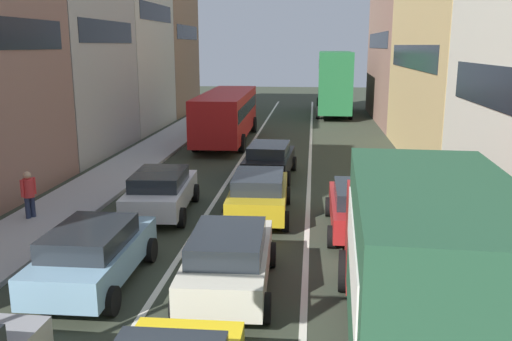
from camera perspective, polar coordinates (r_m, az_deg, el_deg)
name	(u,v)px	position (r m, az deg, el deg)	size (l,w,h in m)	color
sidewalk_left	(136,161)	(27.06, -12.44, 0.96)	(2.60, 64.00, 0.14)	#AEAEAE
lane_stripe_left	(238,165)	(25.94, -1.89, 0.61)	(0.16, 60.00, 0.01)	silver
lane_stripe_right	(310,166)	(25.70, 5.65, 0.43)	(0.16, 60.00, 0.01)	silver
building_row_left	(41,29)	(30.45, -21.57, 13.56)	(7.20, 43.90, 14.18)	#9E7556
building_row_right	(479,59)	(29.51, 22.35, 10.72)	(7.20, 43.90, 11.02)	#936B5B
removalist_box_truck	(422,263)	(9.74, 17.00, -9.24)	(2.95, 7.79, 3.58)	#A51E1E
sedan_centre_lane_second	(229,259)	(12.63, -2.87, -9.20)	(2.18, 4.36, 1.49)	beige
wagon_left_lane_second	(93,253)	(13.48, -16.66, -8.29)	(2.10, 4.32, 1.49)	#759EB7
hatchback_centre_lane_third	(259,193)	(17.96, 0.29, -2.40)	(2.17, 4.36, 1.49)	#B29319
sedan_left_lane_third	(161,191)	(18.55, -9.91, -2.10)	(2.29, 4.41, 1.49)	silver
coupe_centre_lane_fourth	(269,159)	(23.27, 1.40, 1.17)	(2.23, 4.38, 1.49)	black
sedan_right_lane_behind_truck	(361,207)	(16.78, 10.95, -3.76)	(2.06, 4.30, 1.49)	#A51E1E
bus_mid_queue_primary	(227,112)	(31.86, -3.09, 6.11)	(2.95, 10.54, 2.90)	#B21919
bus_far_queue_secondary	(334,80)	(45.37, 8.20, 9.40)	(2.89, 10.53, 5.06)	#1E6033
pedestrian_mid_sidewalk	(29,193)	(18.86, -22.68, -2.21)	(0.34, 0.49, 1.66)	#262D47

